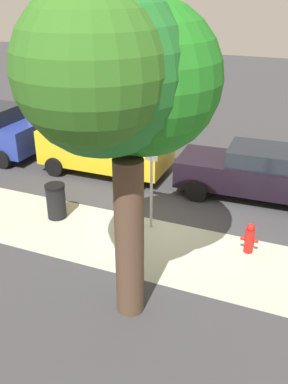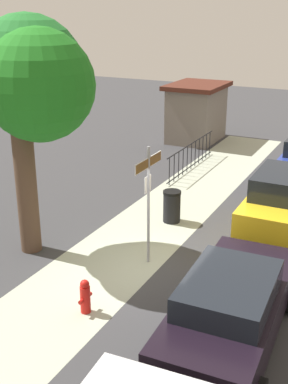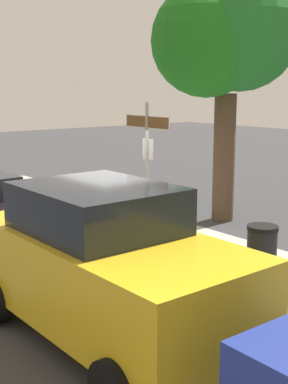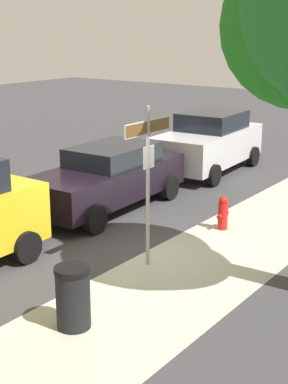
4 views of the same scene
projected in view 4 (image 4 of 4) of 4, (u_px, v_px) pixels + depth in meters
ground_plane at (143, 253)px, 11.51m from camera, size 60.00×60.00×0.00m
sidewalk_strip at (134, 309)px, 9.23m from camera, size 24.00×2.60×0.00m
street_sign at (148, 159)px, 10.41m from camera, size 1.36×0.07×3.05m
car_silver at (209, 142)px, 17.82m from camera, size 4.44×2.31×1.86m
car_black at (108, 177)px, 14.14m from camera, size 4.69×2.12×1.58m
fire_hydrant at (223, 213)px, 12.78m from camera, size 0.42×0.22×0.78m
trash_bin at (73, 297)px, 8.55m from camera, size 0.55×0.55×0.98m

